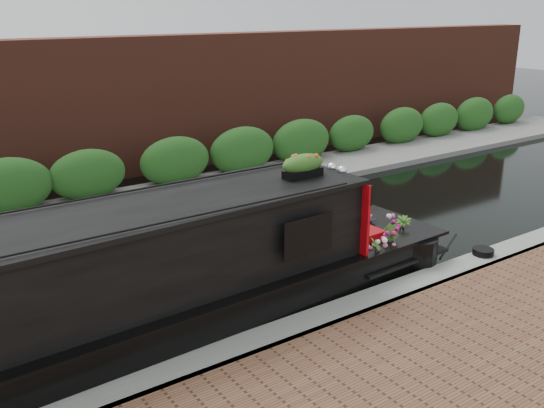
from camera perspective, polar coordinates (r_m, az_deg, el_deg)
ground at (r=11.88m, az=-7.92°, el=-6.01°), size 80.00×80.00×0.00m
near_bank_coping at (r=9.37m, az=1.64°, el=-12.90°), size 40.00×0.60×0.50m
far_bank_path at (r=15.50m, az=-15.08°, el=-0.60°), size 40.00×2.40×0.34m
far_hedge at (r=16.31m, az=-16.19°, el=0.24°), size 40.00×1.10×2.80m
far_brick_wall at (r=18.24m, az=-18.38°, el=1.91°), size 40.00×1.00×8.00m
narrowboat at (r=9.12m, az=-13.72°, el=-8.59°), size 11.65×2.43×2.72m
rope_fender at (r=12.67m, az=13.25°, el=-3.94°), size 0.33×0.36×0.33m
coiled_mooring_rope at (r=12.41m, az=19.26°, el=-4.26°), size 0.40×0.40×0.12m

